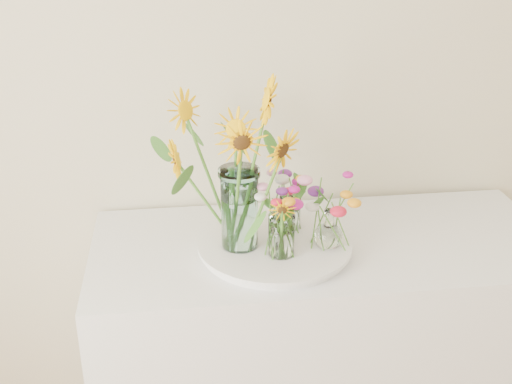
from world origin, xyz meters
TOP-DOWN VIEW (x-y plane):
  - counter at (-0.11, 1.93)m, footprint 1.40×0.60m
  - tray at (-0.27, 1.89)m, footprint 0.42×0.42m
  - mason_jar at (-0.37, 1.88)m, footprint 0.11×0.11m
  - sunflower_bouquet at (-0.37, 1.88)m, footprint 0.70×0.70m
  - small_vase_a at (-0.26, 1.82)m, footprint 0.09×0.09m
  - wildflower_posy_a at (-0.26, 1.82)m, footprint 0.18×0.18m
  - small_vase_b at (-0.12, 1.85)m, footprint 0.08×0.08m
  - wildflower_posy_b at (-0.12, 1.85)m, footprint 0.23×0.23m
  - small_vase_c at (-0.21, 1.97)m, footprint 0.08×0.08m
  - wildflower_posy_c at (-0.21, 1.97)m, footprint 0.18×0.18m

SIDE VIEW (x-z plane):
  - counter at x=-0.11m, z-range 0.00..0.90m
  - tray at x=-0.27m, z-range 0.90..0.92m
  - small_vase_c at x=-0.21m, z-range 0.93..1.04m
  - small_vase_b at x=-0.12m, z-range 0.93..1.04m
  - small_vase_a at x=-0.26m, z-range 0.93..1.05m
  - wildflower_posy_c at x=-0.21m, z-range 0.93..1.13m
  - wildflower_posy_b at x=-0.12m, z-range 0.93..1.13m
  - wildflower_posy_a at x=-0.26m, z-range 0.93..1.14m
  - mason_jar at x=-0.37m, z-range 0.93..1.17m
  - sunflower_bouquet at x=-0.37m, z-range 0.93..1.42m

